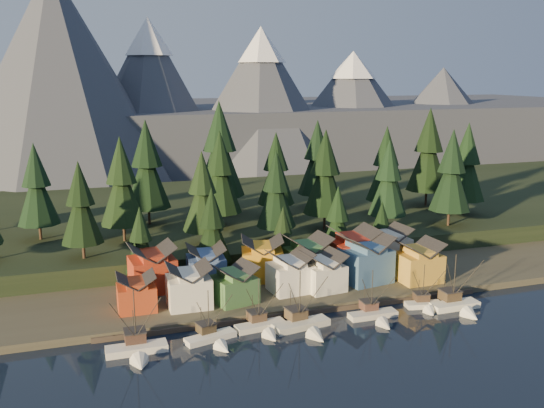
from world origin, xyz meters
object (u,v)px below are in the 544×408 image
object	(u,v)px
boat_2	(263,321)
house_back_0	(152,267)
boat_4	(376,310)
house_front_1	(189,284)
boat_3	(305,319)
boat_5	(425,299)
boat_6	(459,299)
boat_0	(137,342)
boat_1	(213,333)
house_back_1	(206,265)
house_front_0	(136,291)

from	to	relation	value
boat_2	house_back_0	world-z (taller)	house_back_0
boat_4	house_back_0	xyz separation A→B (m)	(-39.60, 25.98, 4.85)
house_front_1	boat_3	bearing A→B (deg)	-37.50
boat_5	boat_6	distance (m)	6.60
boat_6	house_back_0	world-z (taller)	house_back_0
boat_0	boat_4	xyz separation A→B (m)	(45.84, 1.05, -0.43)
boat_1	boat_6	xyz separation A→B (m)	(50.55, -0.98, 0.56)
boat_3	house_front_1	xyz separation A→B (m)	(-18.94, 15.06, 3.82)
boat_6	house_front_1	bearing A→B (deg)	162.35
boat_4	house_front_1	world-z (taller)	house_front_1
boat_0	house_back_1	bearing A→B (deg)	56.01
boat_4	boat_2	bearing A→B (deg)	175.74
boat_0	boat_4	world-z (taller)	boat_0
boat_1	house_front_0	distance (m)	20.10
boat_1	house_front_0	xyz separation A→B (m)	(-11.63, 16.03, 3.45)
boat_4	house_back_0	distance (m)	47.61
house_front_1	house_back_0	distance (m)	12.73
boat_5	boat_6	bearing A→B (deg)	-15.82
boat_6	house_front_1	xyz separation A→B (m)	(-52.05, 15.74, 3.61)
boat_4	house_back_1	distance (m)	38.10
boat_5	house_back_0	xyz separation A→B (m)	(-51.83, 24.19, 4.76)
boat_6	house_back_0	distance (m)	63.93
boat_0	house_back_1	world-z (taller)	boat_0
boat_0	boat_1	xyz separation A→B (m)	(13.43, 0.90, -0.48)
boat_4	boat_5	bearing A→B (deg)	8.53
boat_1	house_back_1	xyz separation A→B (m)	(4.33, 25.54, 4.33)
boat_4	house_back_1	xyz separation A→B (m)	(-28.08, 25.39, 4.28)
boat_0	house_back_0	xyz separation A→B (m)	(6.24, 27.02, 4.42)
boat_1	house_front_1	size ratio (longest dim) A/B	1.21
house_front_1	house_back_1	size ratio (longest dim) A/B	0.97
boat_0	boat_5	distance (m)	58.14
house_front_0	house_back_0	world-z (taller)	house_back_0
boat_5	house_back_0	bearing A→B (deg)	165.40
boat_1	house_back_1	bearing A→B (deg)	65.67
boat_5	house_front_0	xyz separation A→B (m)	(-56.27, 14.09, 3.32)
boat_0	boat_1	size ratio (longest dim) A/B	1.18
boat_0	house_front_0	distance (m)	17.28
boat_2	house_back_0	size ratio (longest dim) A/B	1.09
house_front_0	house_front_1	xyz separation A→B (m)	(10.13, -1.26, 0.72)
house_back_0	house_back_1	distance (m)	11.55
boat_4	boat_6	world-z (taller)	boat_6
boat_4	house_back_1	size ratio (longest dim) A/B	1.22
boat_5	house_back_1	xyz separation A→B (m)	(-40.31, 23.60, 4.19)
boat_5	boat_4	bearing A→B (deg)	-161.26
house_back_1	boat_0	bearing A→B (deg)	-119.80
boat_4	house_front_1	size ratio (longest dim) A/B	1.26
boat_3	boat_1	bearing A→B (deg)	169.92
boat_2	house_back_1	size ratio (longest dim) A/B	1.22
boat_3	house_front_0	xyz separation A→B (m)	(-29.07, 16.32, 3.09)
boat_0	boat_1	world-z (taller)	boat_0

